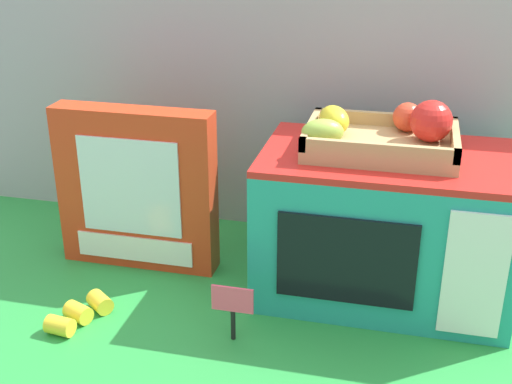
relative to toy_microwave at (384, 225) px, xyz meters
The scene contains 7 objects.
ground_plane 0.23m from the toy_microwave, behind, with size 1.70×1.70×0.00m, color green.
display_back_panel 0.34m from the toy_microwave, 128.93° to the left, with size 1.61×0.03×0.58m, color #A0A3A8.
toy_microwave is the anchor object (origin of this frame).
food_groups_crate 0.17m from the toy_microwave, 136.41° to the left, with size 0.26×0.18×0.09m.
cookie_set_box 0.47m from the toy_microwave, behind, with size 0.31×0.06×0.32m.
price_sign 0.32m from the toy_microwave, 136.39° to the right, with size 0.07×0.01×0.10m.
loose_toy_banana 0.56m from the toy_microwave, 155.45° to the right, with size 0.09×0.13×0.03m.
Camera 1 is at (0.22, -1.07, 0.67)m, focal length 46.69 mm.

